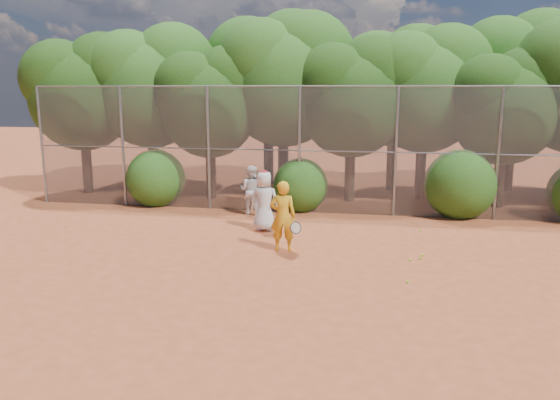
# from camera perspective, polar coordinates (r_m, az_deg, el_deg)

# --- Properties ---
(ground) EXTENTS (80.00, 80.00, 0.00)m
(ground) POSITION_cam_1_polar(r_m,az_deg,el_deg) (11.86, 2.66, -7.79)
(ground) COLOR #A44725
(ground) RESTS_ON ground
(fence_back) EXTENTS (20.05, 0.09, 4.03)m
(fence_back) POSITION_cam_1_polar(r_m,az_deg,el_deg) (17.27, 4.94, 5.30)
(fence_back) COLOR gray
(fence_back) RESTS_ON ground
(tree_0) EXTENTS (4.38, 3.81, 6.00)m
(tree_0) POSITION_cam_1_polar(r_m,az_deg,el_deg) (22.01, -19.85, 10.92)
(tree_0) COLOR black
(tree_0) RESTS_ON ground
(tree_1) EXTENTS (4.64, 4.03, 6.35)m
(tree_1) POSITION_cam_1_polar(r_m,az_deg,el_deg) (21.35, -13.25, 11.91)
(tree_1) COLOR black
(tree_1) RESTS_ON ground
(tree_2) EXTENTS (3.99, 3.47, 5.47)m
(tree_2) POSITION_cam_1_polar(r_m,az_deg,el_deg) (19.83, -7.24, 10.49)
(tree_2) COLOR black
(tree_2) RESTS_ON ground
(tree_3) EXTENTS (4.89, 4.26, 6.70)m
(tree_3) POSITION_cam_1_polar(r_m,az_deg,el_deg) (20.23, 0.56, 12.90)
(tree_3) COLOR black
(tree_3) RESTS_ON ground
(tree_4) EXTENTS (4.19, 3.64, 5.73)m
(tree_4) POSITION_cam_1_polar(r_m,az_deg,el_deg) (19.36, 7.67, 10.97)
(tree_4) COLOR black
(tree_4) RESTS_ON ground
(tree_5) EXTENTS (4.51, 3.92, 6.17)m
(tree_5) POSITION_cam_1_polar(r_m,az_deg,el_deg) (20.21, 15.06, 11.53)
(tree_5) COLOR black
(tree_5) RESTS_ON ground
(tree_6) EXTENTS (3.86, 3.36, 5.29)m
(tree_6) POSITION_cam_1_polar(r_m,az_deg,el_deg) (19.58, 22.59, 9.36)
(tree_6) COLOR black
(tree_6) RESTS_ON ground
(tree_9) EXTENTS (4.83, 4.20, 6.62)m
(tree_9) POSITION_cam_1_polar(r_m,az_deg,el_deg) (23.86, -13.30, 12.26)
(tree_9) COLOR black
(tree_9) RESTS_ON ground
(tree_10) EXTENTS (5.15, 4.48, 7.06)m
(tree_10) POSITION_cam_1_polar(r_m,az_deg,el_deg) (22.58, -1.05, 13.35)
(tree_10) COLOR black
(tree_10) RESTS_ON ground
(tree_11) EXTENTS (4.64, 4.03, 6.35)m
(tree_11) POSITION_cam_1_polar(r_m,az_deg,el_deg) (21.75, 12.05, 11.95)
(tree_11) COLOR black
(tree_11) RESTS_ON ground
(tree_12) EXTENTS (5.02, 4.37, 6.88)m
(tree_12) POSITION_cam_1_polar(r_m,az_deg,el_deg) (22.93, 23.61, 12.09)
(tree_12) COLOR black
(tree_12) RESTS_ON ground
(bush_0) EXTENTS (2.00, 2.00, 2.00)m
(bush_0) POSITION_cam_1_polar(r_m,az_deg,el_deg) (19.14, -12.85, 2.49)
(bush_0) COLOR #214F13
(bush_0) RESTS_ON ground
(bush_1) EXTENTS (1.80, 1.80, 1.80)m
(bush_1) POSITION_cam_1_polar(r_m,az_deg,el_deg) (17.83, 2.15, 1.79)
(bush_1) COLOR #214F13
(bush_1) RESTS_ON ground
(bush_2) EXTENTS (2.20, 2.20, 2.20)m
(bush_2) POSITION_cam_1_polar(r_m,az_deg,el_deg) (17.82, 18.29, 1.85)
(bush_2) COLOR #214F13
(bush_2) RESTS_ON ground
(player_yellow) EXTENTS (0.84, 0.56, 1.75)m
(player_yellow) POSITION_cam_1_polar(r_m,az_deg,el_deg) (13.31, 0.30, -1.70)
(player_yellow) COLOR gold
(player_yellow) RESTS_ON ground
(player_teen) EXTENTS (0.84, 0.56, 1.72)m
(player_teen) POSITION_cam_1_polar(r_m,az_deg,el_deg) (15.21, -1.65, -0.09)
(player_teen) COLOR silver
(player_teen) RESTS_ON ground
(player_white) EXTENTS (0.88, 0.77, 1.56)m
(player_white) POSITION_cam_1_polar(r_m,az_deg,el_deg) (17.24, -3.01, 1.04)
(player_white) COLOR white
(player_white) RESTS_ON ground
(ball_0) EXTENTS (0.07, 0.07, 0.07)m
(ball_0) POSITION_cam_1_polar(r_m,az_deg,el_deg) (13.08, 13.46, -6.09)
(ball_0) COLOR #ACD126
(ball_0) RESTS_ON ground
(ball_1) EXTENTS (0.07, 0.07, 0.07)m
(ball_1) POSITION_cam_1_polar(r_m,az_deg,el_deg) (13.26, 14.48, -5.90)
(ball_1) COLOR #ACD126
(ball_1) RESTS_ON ground
(ball_2) EXTENTS (0.07, 0.07, 0.07)m
(ball_2) POSITION_cam_1_polar(r_m,az_deg,el_deg) (11.63, 13.18, -8.32)
(ball_2) COLOR #ACD126
(ball_2) RESTS_ON ground
(ball_3) EXTENTS (0.07, 0.07, 0.07)m
(ball_3) POSITION_cam_1_polar(r_m,az_deg,el_deg) (13.51, 14.62, -5.57)
(ball_3) COLOR #ACD126
(ball_3) RESTS_ON ground
(ball_4) EXTENTS (0.07, 0.07, 0.07)m
(ball_4) POSITION_cam_1_polar(r_m,az_deg,el_deg) (15.77, 14.50, -3.10)
(ball_4) COLOR #ACD126
(ball_4) RESTS_ON ground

